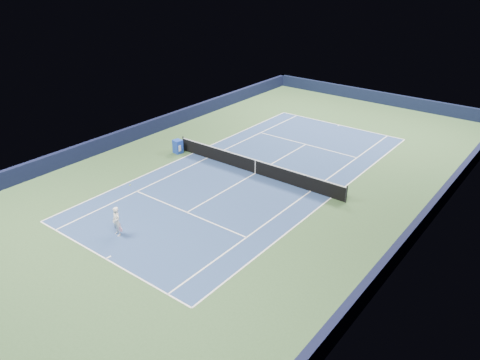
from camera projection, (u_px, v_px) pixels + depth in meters
The scene contains 19 objects.
ground at pixel (255, 173), 30.29m from camera, with size 40.00×40.00×0.00m, color #314E2A.
wall_far at pixel (379, 97), 44.13m from camera, with size 22.00×0.35×1.10m, color black.
wall_right at pixel (425, 218), 24.09m from camera, with size 0.35×40.00×1.10m, color black.
wall_left at pixel (142, 130), 36.00m from camera, with size 0.35×40.00×1.10m, color black.
court_surface at pixel (255, 173), 30.29m from camera, with size 10.97×23.77×0.01m, color navy.
baseline_far at pixel (340, 125), 38.73m from camera, with size 10.97×0.08×0.00m, color white.
baseline_near at pixel (106, 259), 21.84m from camera, with size 10.97×0.08×0.00m, color white.
sideline_doubles_right at pixel (331, 198), 27.27m from camera, with size 0.08×23.77×0.00m, color white.
sideline_doubles_left at pixel (193, 153), 33.30m from camera, with size 0.08×23.77×0.00m, color white.
sideline_singles_right at pixel (311, 191), 28.02m from camera, with size 0.08×23.77×0.00m, color white.
sideline_singles_left at pixel (208, 158), 32.55m from camera, with size 0.08×23.77×0.00m, color white.
service_line_far at pixel (306, 144), 34.83m from camera, with size 8.23×0.08×0.00m, color white.
service_line_near at pixel (187, 212), 25.74m from camera, with size 8.23×0.08×0.00m, color white.
center_service_line at pixel (255, 173), 30.28m from camera, with size 0.08×12.80×0.00m, color white.
center_mark_far at pixel (339, 125), 38.62m from camera, with size 0.08×0.30×0.00m, color white.
center_mark_near at pixel (108, 257), 21.95m from camera, with size 0.08×0.30×0.00m, color white.
tennis_net at pixel (255, 166), 30.07m from camera, with size 12.90×0.10×1.07m.
sponsor_cube at pixel (178, 147), 33.18m from camera, with size 0.67×0.62×0.96m.
tennis_player at pixel (117, 222), 23.37m from camera, with size 0.77×1.27×2.48m.
Camera 1 is at (15.99, -22.27, 12.91)m, focal length 35.00 mm.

